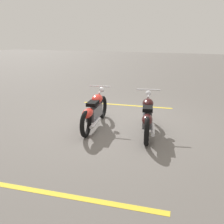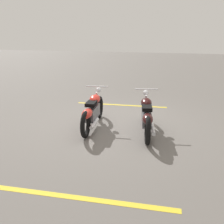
{
  "view_description": "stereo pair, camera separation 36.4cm",
  "coord_description": "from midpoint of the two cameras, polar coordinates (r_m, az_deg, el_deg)",
  "views": [
    {
      "loc": [
        6.5,
        2.1,
        2.41
      ],
      "look_at": [
        1.06,
        0.0,
        0.65
      ],
      "focal_mm": 41.23,
      "sensor_mm": 36.0,
      "label": 1
    },
    {
      "loc": [
        6.62,
        1.75,
        2.41
      ],
      "look_at": [
        1.06,
        0.0,
        0.65
      ],
      "focal_mm": 41.23,
      "sensor_mm": 36.0,
      "label": 2
    }
  ],
  "objects": [
    {
      "name": "ground_plane",
      "position": [
        7.25,
        4.47,
        -2.67
      ],
      "size": [
        60.0,
        60.0,
        0.0
      ],
      "primitive_type": "plane",
      "color": "#66605B"
    },
    {
      "name": "motorcycle_bright_foreground",
      "position": [
        6.86,
        -2.39,
        0.28
      ],
      "size": [
        2.22,
        0.67,
        1.04
      ],
      "rotation": [
        0.0,
        0.0,
        3.28
      ],
      "color": "black",
      "rests_on": "ground"
    },
    {
      "name": "motorcycle_dark_foreground",
      "position": [
        6.48,
        9.48,
        -0.94
      ],
      "size": [
        2.2,
        0.77,
        1.04
      ],
      "rotation": [
        0.0,
        0.0,
        3.36
      ],
      "color": "black",
      "rests_on": "ground"
    },
    {
      "name": "parking_stripe_near",
      "position": [
        9.16,
        4.36,
        1.51
      ],
      "size": [
        0.43,
        3.2,
        0.01
      ],
      "primitive_type": "cube",
      "rotation": [
        0.0,
        0.0,
        1.67
      ],
      "color": "yellow",
      "rests_on": "ground"
    },
    {
      "name": "parking_stripe_mid",
      "position": [
        4.24,
        -7.75,
        -17.96
      ],
      "size": [
        0.43,
        3.2,
        0.01
      ],
      "primitive_type": "cube",
      "rotation": [
        0.0,
        0.0,
        1.67
      ],
      "color": "yellow",
      "rests_on": "ground"
    }
  ]
}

